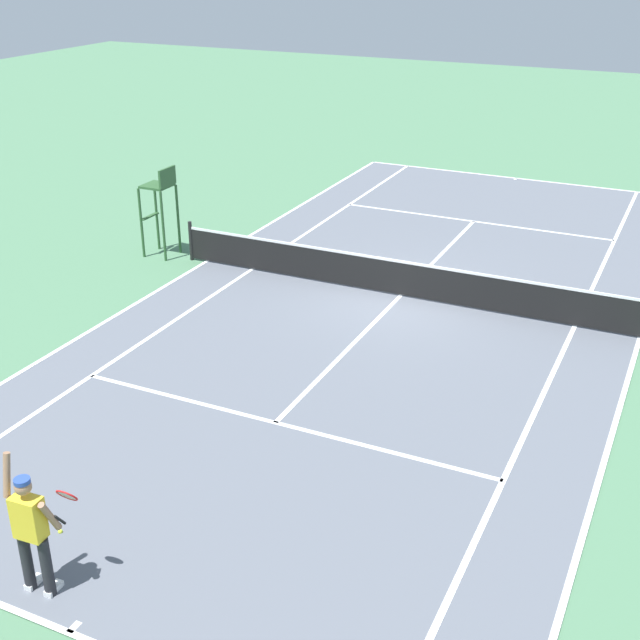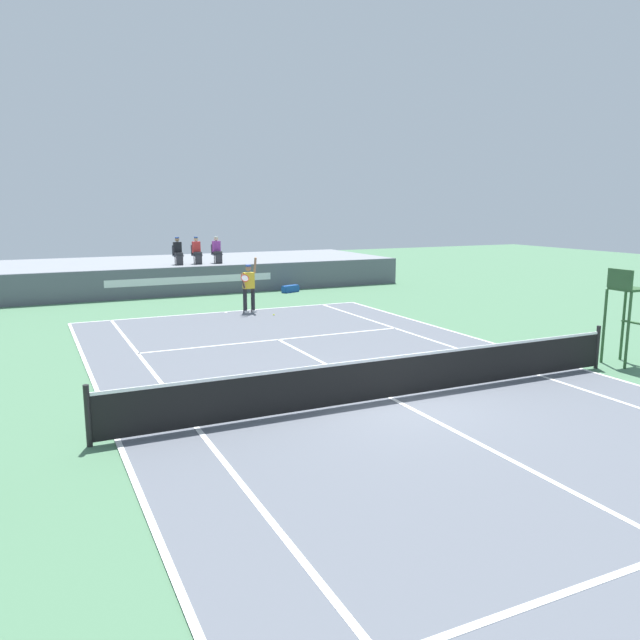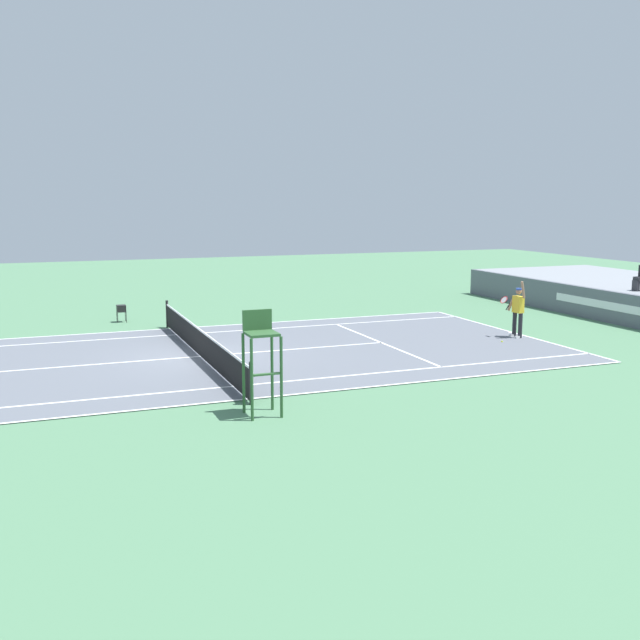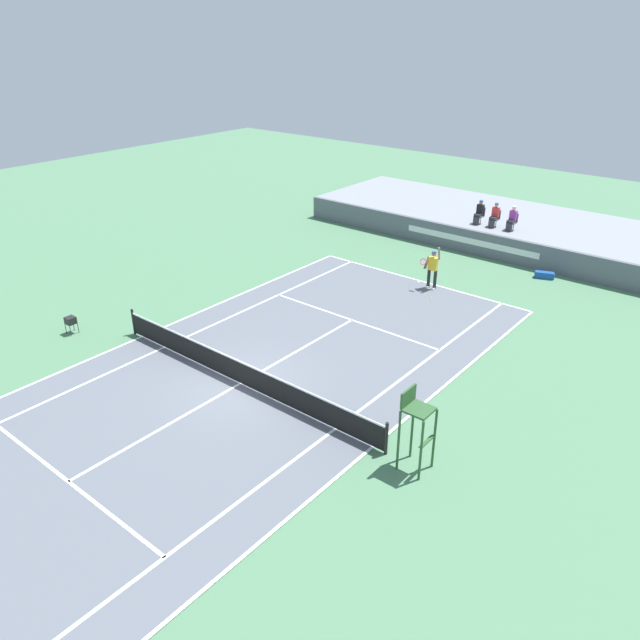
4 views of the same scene
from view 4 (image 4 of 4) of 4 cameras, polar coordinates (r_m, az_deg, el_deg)
The scene contains 13 objects.
ground_plane at distance 21.24m, azimuth -7.42°, elevation -5.92°, with size 80.00×80.00×0.00m, color #4C7A56.
court at distance 21.24m, azimuth -7.42°, elevation -5.90°, with size 11.08×23.88×0.03m.
net at distance 20.97m, azimuth -7.50°, elevation -4.71°, with size 11.98×0.10×1.07m.
barrier_wall at distance 33.72m, azimuth 13.82°, elevation 7.07°, with size 21.47×0.25×1.29m.
bleacher_platform at distance 37.03m, azimuth 16.46°, elevation 8.44°, with size 21.47×7.31×1.29m, color gray.
spectator_seated_0 at distance 34.54m, azimuth 14.57°, elevation 9.63°, with size 0.44×0.60×1.27m.
spectator_seated_1 at distance 34.20m, azimuth 15.91°, elevation 9.31°, with size 0.44×0.60×1.27m.
spectator_seated_2 at distance 33.85m, azimuth 17.41°, elevation 8.95°, with size 0.44×0.60×1.27m.
tennis_player at distance 28.59m, azimuth 10.40°, elevation 4.74°, with size 0.76×0.65×2.08m.
tennis_ball at distance 27.85m, azimuth 10.24°, elevation 2.02°, with size 0.07×0.07×0.07m, color #D1E533.
umpire_chair at distance 16.81m, azimuth 8.89°, elevation -9.18°, with size 0.77×0.77×2.44m.
equipment_bag at distance 31.51m, azimuth 20.11°, elevation 3.93°, with size 0.95×0.62×0.32m.
ball_hopper at distance 26.06m, azimuth -22.17°, elevation -0.01°, with size 0.36×0.36×0.70m.
Camera 4 is at (13.40, -12.13, 11.15)m, focal length 34.46 mm.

